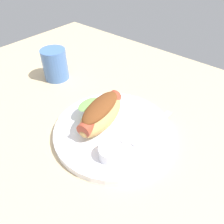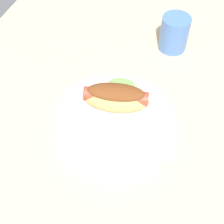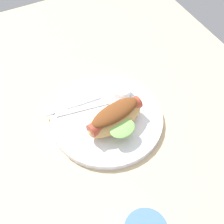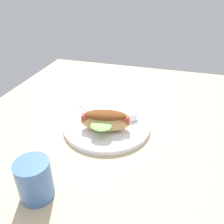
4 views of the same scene
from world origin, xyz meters
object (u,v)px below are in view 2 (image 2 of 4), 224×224
Objects in this scene: hot_dog at (116,97)px; sauce_ramekin at (78,124)px; drinking_cup at (174,33)px; knife at (127,141)px; fork at (129,150)px; plate at (114,120)px.

hot_dog reaches higher than sauce_ramekin.
knife is at bearing 175.49° from drinking_cup.
sauce_ramekin is at bearing -137.51° from hot_dog.
fork is (-9.95, -6.11, -3.05)cm from hot_dog.
plate is at bearing 166.35° from drinking_cup.
hot_dog is 9.97cm from sauce_ramekin.
plate is at bearing -53.64° from sauce_ramekin.
plate is 5.16cm from hot_dog.
drinking_cup is (28.84, -7.00, 3.88)cm from plate.
plate is 2.04× the size of knife.
sauce_ramekin is 12.14cm from fork.
sauce_ramekin is at bearing 158.22° from drinking_cup.
plate is at bearing -90.31° from hot_dog.
knife is at bearing -138.69° from plate.
fork reaches higher than plate.
hot_dog is 9.96cm from knife.
sauce_ramekin is 0.50× the size of drinking_cup.
sauce_ramekin reaches higher than fork.
plate is 5.71× the size of sauce_ramekin.
hot_dog is 26.80cm from drinking_cup.
plate is 1.88× the size of fork.
drinking_cup is (35.65, -1.49, 2.88)cm from fork.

